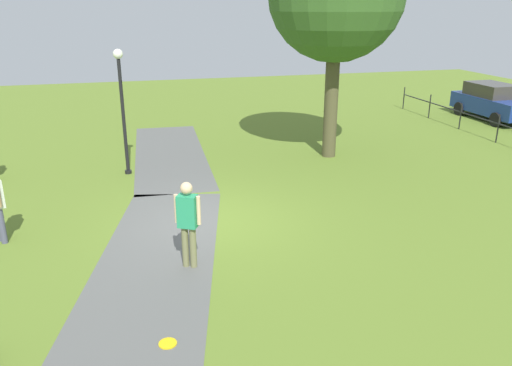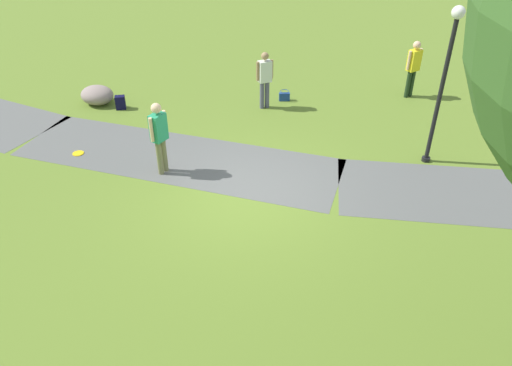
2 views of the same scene
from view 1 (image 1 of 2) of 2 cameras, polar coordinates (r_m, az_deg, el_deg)
The scene contains 7 objects.
ground_plane at distance 12.11m, azimuth -5.18°, elevation -4.29°, with size 48.00×48.00×0.00m, color olive.
footpath_segment_near at distance 17.70m, azimuth -9.60°, elevation 3.26°, with size 8.11×2.73×0.01m.
footpath_segment_mid at distance 10.29m, azimuth -11.31°, elevation -9.14°, with size 8.31×4.06×0.01m.
lamp_post at distance 15.36m, azimuth -14.78°, elevation 9.06°, with size 0.28×0.28×3.67m.
passerby_on_path at distance 9.75m, azimuth -7.64°, elevation -3.96°, with size 0.38×0.47×1.75m.
frisbee_on_grass at distance 8.18m, azimuth -9.85°, elevation -17.28°, with size 0.28×0.28×0.02m.
parked_wagon_silver at distance 24.87m, azimuth 24.94°, elevation 8.29°, with size 3.91×1.74×1.56m.
Camera 1 is at (10.95, -1.80, 4.87)m, focal length 35.74 mm.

